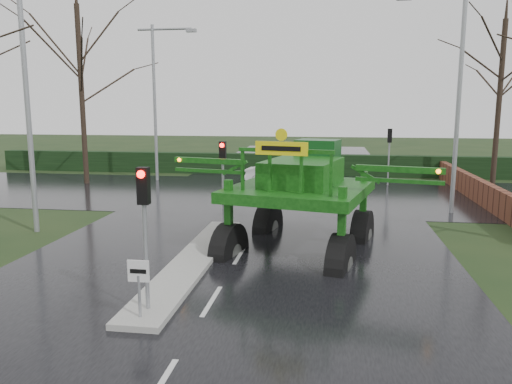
# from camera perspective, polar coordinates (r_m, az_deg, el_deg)

# --- Properties ---
(ground) EXTENTS (140.00, 140.00, 0.00)m
(ground) POSITION_cam_1_polar(r_m,az_deg,el_deg) (12.96, -5.08, -12.39)
(ground) COLOR black
(ground) RESTS_ON ground
(road_main) EXTENTS (14.00, 80.00, 0.02)m
(road_main) POSITION_cam_1_polar(r_m,az_deg,el_deg) (22.38, 0.87, -2.81)
(road_main) COLOR black
(road_main) RESTS_ON ground
(road_cross) EXTENTS (80.00, 12.00, 0.02)m
(road_cross) POSITION_cam_1_polar(r_m,az_deg,el_deg) (28.23, 2.47, -0.18)
(road_cross) COLOR black
(road_cross) RESTS_ON ground
(median_island) EXTENTS (1.20, 10.00, 0.16)m
(median_island) POSITION_cam_1_polar(r_m,az_deg,el_deg) (15.97, -7.15, -7.77)
(median_island) COLOR gray
(median_island) RESTS_ON ground
(hedge_row) EXTENTS (44.00, 0.90, 1.50)m
(hedge_row) POSITION_cam_1_polar(r_m,az_deg,el_deg) (36.01, 3.81, 3.16)
(hedge_row) COLOR black
(hedge_row) RESTS_ON ground
(brick_wall) EXTENTS (0.40, 20.00, 1.20)m
(brick_wall) POSITION_cam_1_polar(r_m,az_deg,el_deg) (29.01, 23.58, 0.47)
(brick_wall) COLOR #592D1E
(brick_wall) RESTS_ON ground
(keep_left_sign) EXTENTS (0.50, 0.07, 1.35)m
(keep_left_sign) POSITION_cam_1_polar(r_m,az_deg,el_deg) (11.62, -13.26, -9.69)
(keep_left_sign) COLOR gray
(keep_left_sign) RESTS_ON ground
(traffic_signal_near) EXTENTS (0.26, 0.33, 3.52)m
(traffic_signal_near) POSITION_cam_1_polar(r_m,az_deg,el_deg) (11.66, -12.66, -1.79)
(traffic_signal_near) COLOR gray
(traffic_signal_near) RESTS_ON ground
(traffic_signal_mid) EXTENTS (0.26, 0.33, 3.52)m
(traffic_signal_mid) POSITION_cam_1_polar(r_m,az_deg,el_deg) (19.73, -3.82, 3.09)
(traffic_signal_mid) COLOR gray
(traffic_signal_mid) RESTS_ON ground
(traffic_signal_far) EXTENTS (0.26, 0.33, 3.52)m
(traffic_signal_far) POSITION_cam_1_polar(r_m,az_deg,el_deg) (31.96, 15.00, 5.33)
(traffic_signal_far) COLOR gray
(traffic_signal_far) RESTS_ON ground
(street_light_left_near) EXTENTS (3.85, 0.30, 10.00)m
(street_light_left_near) POSITION_cam_1_polar(r_m,az_deg,el_deg) (20.86, -24.16, 11.99)
(street_light_left_near) COLOR gray
(street_light_left_near) RESTS_ON ground
(street_light_right) EXTENTS (3.85, 0.30, 10.00)m
(street_light_right) POSITION_cam_1_polar(r_m,az_deg,el_deg) (24.28, 21.57, 11.73)
(street_light_right) COLOR gray
(street_light_right) RESTS_ON ground
(street_light_left_far) EXTENTS (3.85, 0.30, 10.00)m
(street_light_left_far) POSITION_cam_1_polar(r_m,az_deg,el_deg) (33.55, -11.05, 11.49)
(street_light_left_far) COLOR gray
(street_light_left_far) RESTS_ON ground
(tree_left_far) EXTENTS (7.70, 7.70, 13.26)m
(tree_left_far) POSITION_cam_1_polar(r_m,az_deg,el_deg) (33.48, -19.45, 13.11)
(tree_left_far) COLOR black
(tree_left_far) RESTS_ON ground
(tree_right_far) EXTENTS (7.00, 7.00, 12.05)m
(tree_right_far) POSITION_cam_1_polar(r_m,az_deg,el_deg) (34.24, 26.20, 11.50)
(tree_right_far) COLOR black
(tree_right_far) RESTS_ON ground
(crop_sprayer) EXTENTS (9.21, 6.70, 5.26)m
(crop_sprayer) POSITION_cam_1_polar(r_m,az_deg,el_deg) (16.50, -2.83, 1.44)
(crop_sprayer) COLOR black
(crop_sprayer) RESTS_ON ground
(white_sedan) EXTENTS (4.27, 1.76, 1.38)m
(white_sedan) POSITION_cam_1_polar(r_m,az_deg,el_deg) (31.43, 2.66, 0.83)
(white_sedan) COLOR white
(white_sedan) RESTS_ON ground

